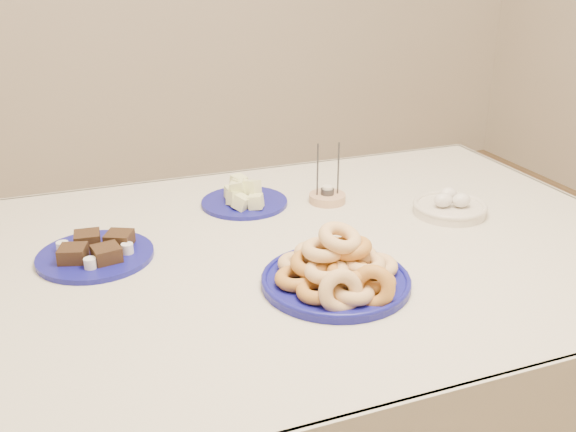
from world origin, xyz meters
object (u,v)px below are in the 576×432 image
object	(u,v)px
donut_platter	(337,271)
egg_bowl	(450,207)
dining_table	(280,291)
candle_holder	(327,197)
melon_plate	(243,198)
brownie_plate	(96,252)

from	to	relation	value
donut_platter	egg_bowl	world-z (taller)	donut_platter
dining_table	donut_platter	size ratio (longest dim) A/B	4.85
dining_table	egg_bowl	world-z (taller)	egg_bowl
donut_platter	candle_holder	distance (m)	0.46
dining_table	egg_bowl	bearing A→B (deg)	5.05
donut_platter	melon_plate	size ratio (longest dim) A/B	1.55
donut_platter	dining_table	bearing A→B (deg)	103.51
melon_plate	candle_holder	size ratio (longest dim) A/B	1.42
donut_platter	brownie_plate	world-z (taller)	donut_platter
donut_platter	egg_bowl	xyz separation A→B (m)	(0.42, 0.24, -0.01)
melon_plate	donut_platter	bearing A→B (deg)	-84.65
melon_plate	brownie_plate	distance (m)	0.43
melon_plate	brownie_plate	size ratio (longest dim) A/B	0.77
egg_bowl	melon_plate	bearing A→B (deg)	152.68
dining_table	donut_platter	bearing A→B (deg)	-76.49
dining_table	melon_plate	world-z (taller)	melon_plate
candle_holder	donut_platter	bearing A→B (deg)	-111.57
melon_plate	dining_table	bearing A→B (deg)	-90.52
candle_holder	dining_table	bearing A→B (deg)	-133.71
donut_platter	brownie_plate	xyz separation A→B (m)	(-0.43, 0.30, -0.02)
brownie_plate	egg_bowl	xyz separation A→B (m)	(0.85, -0.06, 0.01)
egg_bowl	dining_table	bearing A→B (deg)	-174.95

